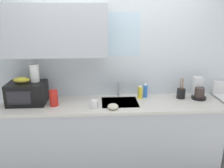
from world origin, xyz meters
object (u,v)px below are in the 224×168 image
Objects in this scene: coffee_maker at (198,91)px; small_bowl at (113,106)px; microwave at (27,93)px; dish_soap_bottle_yellow at (140,92)px; mug_white at (94,104)px; cereal_canister at (54,98)px; utensil_crock at (181,93)px; banana_bunch at (22,80)px; dish_soap_bottle_blue at (145,90)px; paper_towel_roll at (35,73)px.

small_bowl is at bearing -165.07° from coffee_maker.
coffee_maker is at bearing 1.55° from microwave.
mug_white is (-0.60, -0.28, -0.04)m from dish_soap_bottle_yellow.
cereal_canister is (-1.10, -0.19, 0.01)m from dish_soap_bottle_yellow.
utensil_crock is at bearing 177.14° from coffee_maker.
banana_bunch is 2.27m from coffee_maker.
coffee_maker is 1.36× the size of dish_soap_bottle_blue.
cereal_canister reaches higher than small_bowl.
banana_bunch reaches higher than coffee_maker.
dish_soap_bottle_blue is 0.60m from small_bowl.
dish_soap_bottle_yellow is 0.96× the size of dish_soap_bottle_blue.
banana_bunch is at bearing -178.03° from utensil_crock.
microwave is at bearing -152.83° from paper_towel_roll.
banana_bunch reaches higher than utensil_crock.
mug_white is (0.84, -0.19, -0.09)m from microwave.
utensil_crock is at bearing -2.54° from dish_soap_bottle_yellow.
microwave is 0.86m from mug_white.
paper_towel_roll is 2.13m from coffee_maker.
dish_soap_bottle_yellow is 0.55m from utensil_crock.
mug_white is at bearing -12.08° from banana_bunch.
banana_bunch reaches higher than cereal_canister.
coffee_maker is at bearing 10.23° from mug_white.
utensil_crock reaches higher than cereal_canister.
utensil_crock is at bearing 12.77° from mug_white.
dish_soap_bottle_blue is (1.52, 0.14, -0.04)m from microwave.
coffee_maker is 1.40m from mug_white.
small_bowl is at bearing -11.80° from cereal_canister.
utensil_crock reaches higher than small_bowl.
banana_bunch reaches higher than small_bowl.
dish_soap_bottle_blue is at bearing 171.98° from utensil_crock.
banana_bunch is 0.45m from cereal_canister.
cereal_canister is at bearing -174.10° from utensil_crock.
banana_bunch is at bearing -175.05° from dish_soap_bottle_blue.
paper_towel_roll reaches higher than mug_white.
paper_towel_roll is (0.10, 0.05, 0.24)m from microwave.
microwave is 2.09× the size of paper_towel_roll.
microwave is 1.64× the size of coffee_maker.
microwave is 2.35× the size of cereal_canister.
coffee_maker is at bearing 14.93° from small_bowl.
small_bowl is (0.22, -0.06, -0.02)m from mug_white.
banana_bunch is 0.71× the size of coffee_maker.
cereal_canister is 0.71× the size of utensil_crock.
banana_bunch is 2.11× the size of mug_white.
cereal_canister is at bearing -16.13° from microwave.
utensil_crock is 0.98m from small_bowl.
banana_bunch is at bearing 167.28° from small_bowl.
microwave is at bearing 166.79° from small_bowl.
mug_white is at bearing -18.02° from paper_towel_roll.
utensil_crock is at bearing -8.02° from dish_soap_bottle_blue.
utensil_crock is (2.03, 0.07, -0.23)m from banana_bunch.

